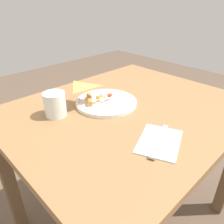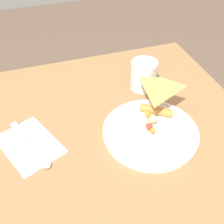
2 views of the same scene
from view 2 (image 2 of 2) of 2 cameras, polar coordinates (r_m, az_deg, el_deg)
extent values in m
cube|color=olive|center=(0.76, 2.89, -9.06)|extent=(0.99, 0.82, 0.03)
cube|color=brown|center=(1.32, -19.98, -7.75)|extent=(0.06, 0.06, 0.69)
cube|color=brown|center=(1.41, 9.77, -1.05)|extent=(0.06, 0.06, 0.69)
cylinder|color=white|center=(0.79, 7.80, -4.10)|extent=(0.27, 0.27, 0.02)
torus|color=white|center=(0.79, 7.86, -3.62)|extent=(0.25, 0.25, 0.01)
pyramid|color=tan|center=(0.79, 8.07, -2.68)|extent=(0.16, 0.16, 0.02)
cylinder|color=#C68942|center=(0.83, 8.97, 0.34)|extent=(0.08, 0.09, 0.02)
sphere|color=orange|center=(0.80, 7.37, -0.35)|extent=(0.02, 0.02, 0.02)
sphere|color=orange|center=(0.75, 8.23, -3.74)|extent=(0.01, 0.01, 0.01)
sphere|color=#EFDB93|center=(0.78, 8.33, -1.38)|extent=(0.02, 0.02, 0.02)
sphere|color=red|center=(0.76, 7.60, -2.98)|extent=(0.02, 0.02, 0.02)
sphere|color=#EFDB93|center=(0.78, 7.02, -1.91)|extent=(0.02, 0.02, 0.02)
cylinder|color=white|center=(0.94, 6.43, 7.50)|extent=(0.09, 0.09, 0.10)
cylinder|color=white|center=(0.94, 6.37, 6.92)|extent=(0.08, 0.08, 0.07)
torus|color=white|center=(0.91, 6.65, 9.89)|extent=(0.09, 0.09, 0.00)
cube|color=silver|center=(0.80, -16.40, -6.41)|extent=(0.22, 0.19, 0.00)
cube|color=#B2B2B7|center=(0.83, -18.41, -3.63)|extent=(0.08, 0.05, 0.01)
cube|color=silver|center=(0.77, -15.16, -7.88)|extent=(0.12, 0.06, 0.00)
ellipsoid|color=silver|center=(0.73, -13.07, -10.52)|extent=(0.02, 0.02, 0.00)
camera|label=1|loc=(1.13, -41.71, 25.84)|focal=35.00mm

